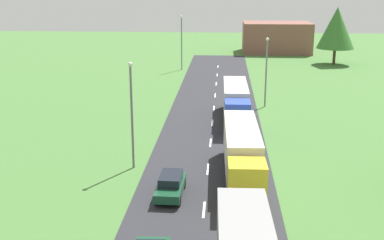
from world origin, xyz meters
name	(u,v)px	position (x,y,z in m)	size (l,w,h in m)	color
road	(203,218)	(0.00, 24.50, 0.03)	(10.00, 140.00, 0.06)	#2B2B30
truck_second	(242,152)	(2.59, 31.18, 2.19)	(2.78, 12.55, 3.73)	yellow
truck_third	(236,101)	(2.40, 47.32, 2.15)	(2.63, 12.27, 3.66)	blue
car_third	(171,185)	(-2.41, 27.77, 0.84)	(1.87, 4.39, 1.50)	#19472D
lamppost_second	(132,110)	(-5.96, 32.98, 4.74)	(0.36, 0.36, 8.51)	slate
lamppost_third	(266,69)	(6.00, 53.69, 4.56)	(0.36, 0.36, 8.16)	slate
lamppost_fourth	(182,40)	(-6.02, 78.15, 4.93)	(0.36, 0.36, 8.89)	slate
tree_birch	(336,28)	(20.52, 85.31, 6.44)	(6.52, 6.52, 10.03)	#513823
distant_building	(276,37)	(11.73, 100.17, 3.07)	(13.73, 9.29, 6.14)	brown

